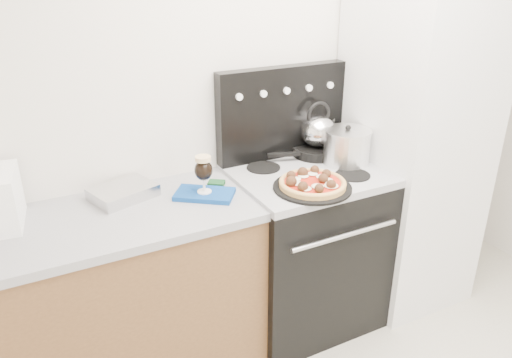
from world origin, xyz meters
TOP-DOWN VIEW (x-y plane):
  - room_shell at (0.00, 0.29)m, footprint 3.52×3.01m
  - base_cabinet at (-1.02, 1.20)m, footprint 1.45×0.60m
  - countertop at (-1.02, 1.20)m, footprint 1.48×0.63m
  - stove_body at (0.08, 1.18)m, footprint 0.76×0.65m
  - cooktop at (0.08, 1.18)m, footprint 0.76×0.65m
  - backguard at (0.08, 1.45)m, footprint 0.76×0.08m
  - fridge at (0.78, 1.15)m, footprint 0.64×0.68m
  - foil_sheet at (-0.84, 1.35)m, footprint 0.33×0.28m
  - oven_mitt at (-0.49, 1.19)m, footprint 0.31×0.29m
  - beer_glass at (-0.49, 1.19)m, footprint 0.10×0.10m
  - pizza_pan at (-0.01, 0.99)m, footprint 0.48×0.48m
  - pizza at (-0.01, 0.99)m, footprint 0.38×0.38m
  - skillet at (0.26, 1.36)m, footprint 0.35×0.35m
  - tea_kettle at (0.26, 1.36)m, footprint 0.23×0.23m
  - stock_pot at (0.33, 1.18)m, footprint 0.30×0.30m

SIDE VIEW (x-z plane):
  - base_cabinet at x=-1.02m, z-range 0.00..0.86m
  - stove_body at x=0.08m, z-range 0.00..0.88m
  - countertop at x=-1.02m, z-range 0.86..0.90m
  - cooktop at x=0.08m, z-range 0.88..0.92m
  - oven_mitt at x=-0.49m, z-range 0.90..0.92m
  - pizza_pan at x=-0.01m, z-range 0.92..0.93m
  - foil_sheet at x=-0.84m, z-range 0.90..0.96m
  - skillet at x=0.26m, z-range 0.92..0.97m
  - fridge at x=0.78m, z-range 0.00..1.90m
  - pizza at x=-0.01m, z-range 0.93..0.98m
  - stock_pot at x=0.33m, z-range 0.92..1.10m
  - beer_glass at x=-0.49m, z-range 0.92..1.11m
  - tea_kettle at x=0.26m, z-range 0.97..1.19m
  - backguard at x=0.08m, z-range 0.92..1.42m
  - room_shell at x=0.00m, z-range -0.01..2.51m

